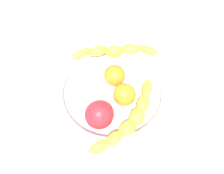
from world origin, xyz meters
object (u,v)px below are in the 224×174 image
Objects in this scene: fruit_bowl at (112,92)px; tomato_red at (99,115)px; banana_draped_left at (130,120)px; banana_draped_right at (114,51)px; orange_mid_left at (124,95)px; orange_front at (115,75)px.

fruit_bowl is 8.17cm from tomato_red.
banana_draped_right reaches higher than banana_draped_left.
banana_draped_left is at bearing -4.42° from fruit_bowl.
orange_mid_left is at bearing 159.58° from banana_draped_left.
banana_draped_right is 3.71× the size of orange_front.
orange_front is at bearing -29.91° from banana_draped_right.
banana_draped_left reaches higher than fruit_bowl.
fruit_bowl is 4.63× the size of tomato_red.
tomato_red is at bearing -47.46° from orange_front.
fruit_bowl is at bearing -153.34° from orange_mid_left.
banana_draped_left is 1.07× the size of banana_draped_right.
tomato_red is (14.15, -12.05, 0.51)cm from banana_draped_right.
orange_front is at bearing 132.54° from tomato_red.
banana_draped_right is 7.55cm from orange_front.
banana_draped_left is (9.12, -0.70, 1.67)cm from fruit_bowl.
orange_mid_left reaches higher than fruit_bowl.
orange_front is (6.54, -3.76, -0.05)cm from banana_draped_right.
banana_draped_left is 19.55cm from banana_draped_right.
orange_mid_left is at bearing 103.55° from tomato_red.
tomato_red is (-4.21, -5.34, 0.80)cm from banana_draped_left.
fruit_bowl is at bearing 129.07° from tomato_red.
tomato_red reaches higher than banana_draped_right.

